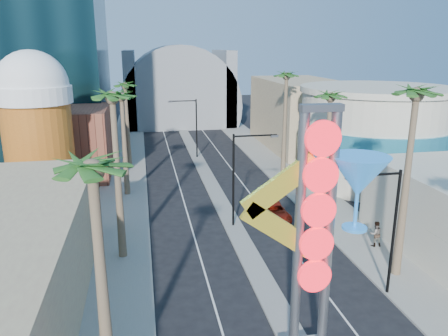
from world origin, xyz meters
TOP-DOWN VIEW (x-y plane):
  - sidewalk_west at (-9.50, 35.00)m, footprint 5.00×100.00m
  - sidewalk_east at (9.50, 35.00)m, footprint 5.00×100.00m
  - median at (0.00, 38.00)m, footprint 1.60×84.00m
  - brick_filler_west at (-16.00, 38.00)m, footprint 10.00×10.00m
  - filler_east at (16.00, 48.00)m, footprint 10.00×20.00m
  - beer_mug at (-17.00, 30.00)m, footprint 7.00×7.00m
  - turquoise_building at (18.00, 30.00)m, footprint 16.60×16.60m
  - canopy at (0.00, 72.00)m, footprint 22.00×16.00m
  - neon_sign at (0.82, 2.96)m, footprint 6.53×2.60m
  - streetlight_0 at (0.55, 20.00)m, footprint 3.79×0.25m
  - streetlight_1 at (-0.55, 44.00)m, footprint 3.79×0.25m
  - streetlight_2 at (6.72, 8.00)m, footprint 3.45×0.25m
  - palm_0 at (-9.00, 2.00)m, footprint 2.40×2.40m
  - palm_1 at (-9.00, 16.00)m, footprint 2.40×2.40m
  - palm_2 at (-9.00, 30.00)m, footprint 2.40×2.40m
  - palm_3 at (-9.00, 42.00)m, footprint 2.40×2.40m
  - palm_5 at (9.00, 10.00)m, footprint 2.40×2.40m
  - palm_6 at (9.00, 22.00)m, footprint 2.40×2.40m
  - palm_7 at (9.00, 34.00)m, footprint 2.40×2.40m
  - red_pickup at (3.85, 20.98)m, footprint 2.32×4.96m
  - pedestrian_b at (9.73, 14.09)m, footprint 0.99×0.79m

SIDE VIEW (x-z plane):
  - sidewalk_west at x=-9.50m, z-range 0.00..0.15m
  - sidewalk_east at x=9.50m, z-range 0.00..0.15m
  - median at x=0.00m, z-range 0.00..0.15m
  - red_pickup at x=3.85m, z-range 0.00..1.37m
  - pedestrian_b at x=9.73m, z-range 0.15..2.13m
  - brick_filler_west at x=-16.00m, z-range 0.00..8.00m
  - canopy at x=0.00m, z-range -6.69..15.31m
  - streetlight_2 at x=6.72m, z-range 0.83..8.83m
  - streetlight_0 at x=0.55m, z-range 0.88..8.88m
  - streetlight_1 at x=-0.55m, z-range 0.88..8.88m
  - filler_east at x=16.00m, z-range 0.00..10.00m
  - turquoise_building at x=18.00m, z-range -0.05..10.55m
  - neon_sign at x=0.82m, z-range 1.03..13.58m
  - beer_mug at x=-17.00m, z-range 0.59..15.09m
  - palm_2 at x=-9.00m, z-range 3.88..15.08m
  - palm_3 at x=-9.00m, z-range 3.88..15.08m
  - palm_0 at x=-9.00m, z-range 4.08..15.78m
  - palm_6 at x=9.00m, z-range 4.08..15.78m
  - palm_1 at x=-9.00m, z-range 4.47..17.17m
  - palm_7 at x=9.00m, z-range 4.47..17.17m
  - palm_5 at x=9.00m, z-range 4.67..17.87m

